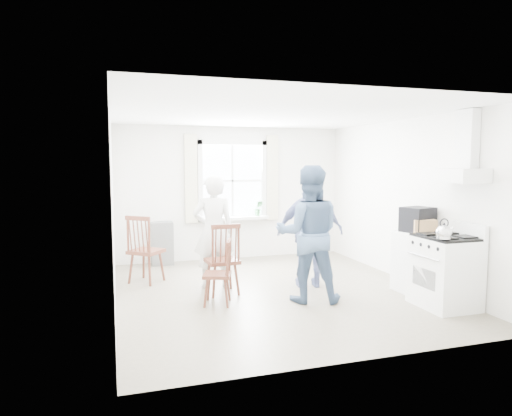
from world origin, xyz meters
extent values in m
cube|color=gray|center=(0.00, 0.00, -0.01)|extent=(4.62, 5.12, 0.02)
cube|color=white|center=(0.00, 2.52, 1.30)|extent=(4.62, 0.04, 2.64)
cube|color=white|center=(0.00, -2.52, 1.30)|extent=(4.62, 0.04, 2.64)
cube|color=white|center=(-2.27, 0.00, 1.30)|extent=(0.04, 5.12, 2.64)
cube|color=white|center=(2.27, 0.00, 1.30)|extent=(0.04, 5.12, 2.64)
cube|color=white|center=(0.00, 0.00, 2.61)|extent=(4.62, 5.12, 0.02)
cube|color=white|center=(0.00, 2.48, 1.55)|extent=(1.20, 0.02, 1.40)
cube|color=white|center=(0.00, 2.46, 2.29)|extent=(1.38, 0.09, 0.09)
cube|color=white|center=(0.00, 2.46, 0.81)|extent=(1.38, 0.09, 0.09)
cube|color=white|center=(-0.65, 2.46, 1.55)|extent=(0.09, 0.09, 1.58)
cube|color=white|center=(0.65, 2.46, 1.55)|extent=(0.09, 0.09, 1.58)
cube|color=white|center=(0.00, 2.38, 0.82)|extent=(1.38, 0.24, 0.06)
cube|color=beige|center=(-0.82, 2.44, 1.60)|extent=(0.24, 0.05, 1.70)
cube|color=beige|center=(0.82, 2.44, 1.60)|extent=(0.24, 0.05, 1.70)
cube|color=white|center=(2.02, -1.35, 1.74)|extent=(0.45, 0.76, 0.18)
cube|color=white|center=(2.17, -1.35, 2.21)|extent=(0.14, 0.30, 0.76)
cube|color=slate|center=(-1.40, 2.33, 0.40)|extent=(0.40, 0.30, 0.80)
cube|color=white|center=(1.91, -1.35, 0.46)|extent=(0.65, 0.76, 0.92)
cube|color=black|center=(1.91, -1.35, 0.94)|extent=(0.61, 0.72, 0.03)
cube|color=white|center=(2.20, -1.35, 1.02)|extent=(0.06, 0.76, 0.20)
cylinder|color=silver|center=(1.56, -1.35, 0.70)|extent=(0.02, 0.61, 0.02)
sphere|color=silver|center=(1.65, -1.61, 1.05)|extent=(0.19, 0.19, 0.19)
cylinder|color=silver|center=(1.65, -1.61, 0.99)|extent=(0.17, 0.17, 0.04)
torus|color=black|center=(1.65, -1.61, 1.16)|extent=(0.12, 0.03, 0.12)
cube|color=white|center=(1.98, -0.65, 0.45)|extent=(0.50, 0.55, 0.90)
cube|color=black|center=(1.98, -0.66, 1.00)|extent=(0.48, 0.45, 0.19)
cube|color=black|center=(1.98, -0.66, 1.18)|extent=(0.48, 0.45, 0.17)
cube|color=#AC8253|center=(1.97, -0.81, 1.00)|extent=(0.37, 0.32, 0.20)
cube|color=#4F2519|center=(-0.76, 0.13, 0.48)|extent=(0.48, 0.46, 0.05)
cube|color=#4F2519|center=(-0.74, -0.06, 0.77)|extent=(0.43, 0.10, 0.57)
cylinder|color=#4F2519|center=(-0.76, 0.13, 0.23)|extent=(0.04, 0.04, 0.46)
cube|color=#4F2519|center=(-1.77, 1.11, 0.50)|extent=(0.64, 0.64, 0.06)
cube|color=#4F2519|center=(-1.90, 0.96, 0.80)|extent=(0.38, 0.33, 0.60)
cylinder|color=#4F2519|center=(-1.77, 1.11, 0.24)|extent=(0.04, 0.04, 0.48)
cube|color=#4F2519|center=(-0.94, -0.35, 0.40)|extent=(0.46, 0.47, 0.04)
cube|color=#4F2519|center=(-0.79, -0.40, 0.64)|extent=(0.17, 0.36, 0.48)
cylinder|color=#4F2519|center=(-0.94, -0.35, 0.19)|extent=(0.03, 0.03, 0.38)
imported|color=white|center=(-0.80, 0.52, 0.86)|extent=(0.72, 0.72, 1.72)
imported|color=#445C7E|center=(0.30, -0.56, 0.94)|extent=(1.16, 1.16, 1.87)
imported|color=navy|center=(0.62, 0.10, 0.85)|extent=(1.26, 1.26, 1.71)
imported|color=#316F3B|center=(0.50, 2.36, 1.00)|extent=(0.21, 0.21, 0.30)
camera|label=1|loc=(-2.22, -6.24, 1.91)|focal=32.00mm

